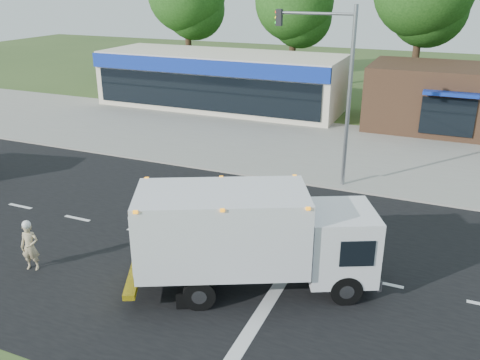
{
  "coord_description": "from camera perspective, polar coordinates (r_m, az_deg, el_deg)",
  "views": [
    {
      "loc": [
        7.18,
        -14.32,
        8.86
      ],
      "look_at": [
        0.03,
        2.47,
        1.7
      ],
      "focal_mm": 38.0,
      "sensor_mm": 36.0,
      "label": 1
    }
  ],
  "objects": [
    {
      "name": "brown_storefront",
      "position": [
        34.98,
        22.56,
        8.49
      ],
      "size": [
        10.0,
        6.7,
        4.0
      ],
      "color": "#382316",
      "rests_on": "ground"
    },
    {
      "name": "background_trees",
      "position": [
        43.26,
        13.08,
        18.95
      ],
      "size": [
        36.77,
        7.39,
        12.1
      ],
      "color": "#332114",
      "rests_on": "ground"
    },
    {
      "name": "ems_box_truck",
      "position": [
        15.13,
        1.07,
        -6.05
      ],
      "size": [
        7.62,
        5.24,
        3.27
      ],
      "rotation": [
        0.0,
        0.0,
        0.45
      ],
      "color": "black",
      "rests_on": "ground"
    },
    {
      "name": "sidewalk",
      "position": [
        25.23,
        5.04,
        0.91
      ],
      "size": [
        60.0,
        2.4,
        0.12
      ],
      "primitive_type": "cube",
      "color": "gray",
      "rests_on": "ground"
    },
    {
      "name": "emergency_worker",
      "position": [
        17.95,
        -22.53,
        -6.81
      ],
      "size": [
        0.7,
        0.56,
        1.76
      ],
      "rotation": [
        0.0,
        0.0,
        0.32
      ],
      "color": "tan",
      "rests_on": "ground"
    },
    {
      "name": "retail_strip_mall",
      "position": [
        38.5,
        -2.23,
        11.16
      ],
      "size": [
        18.0,
        6.2,
        4.0
      ],
      "color": "beige",
      "rests_on": "ground"
    },
    {
      "name": "road_asphalt",
      "position": [
        18.31,
        -3.14,
        -7.55
      ],
      "size": [
        60.0,
        14.0,
        0.02
      ],
      "primitive_type": "cube",
      "color": "black",
      "rests_on": "ground"
    },
    {
      "name": "parking_apron",
      "position": [
        30.53,
        8.48,
        4.33
      ],
      "size": [
        60.0,
        9.0,
        0.02
      ],
      "primitive_type": "cube",
      "color": "gray",
      "rests_on": "ground"
    },
    {
      "name": "lane_markings",
      "position": [
        16.75,
        -0.98,
        -10.46
      ],
      "size": [
        55.2,
        7.0,
        0.01
      ],
      "color": "silver",
      "rests_on": "road_asphalt"
    },
    {
      "name": "traffic_signal_pole",
      "position": [
        22.79,
        10.69,
        11.11
      ],
      "size": [
        3.51,
        0.25,
        8.0
      ],
      "color": "gray",
      "rests_on": "ground"
    },
    {
      "name": "ground",
      "position": [
        18.31,
        -3.14,
        -7.56
      ],
      "size": [
        120.0,
        120.0,
        0.0
      ],
      "primitive_type": "plane",
      "color": "#385123",
      "rests_on": "ground"
    }
  ]
}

